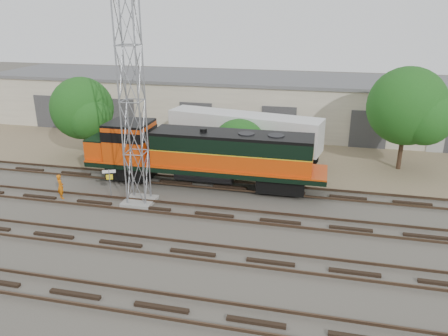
% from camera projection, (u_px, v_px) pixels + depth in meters
% --- Properties ---
extents(ground, '(140.00, 140.00, 0.00)m').
position_uv_depth(ground, '(208.00, 227.00, 25.11)').
color(ground, '#47423A').
rests_on(ground, ground).
extents(dirt_strip, '(80.00, 16.00, 0.02)m').
position_uv_depth(dirt_strip, '(252.00, 150.00, 38.84)').
color(dirt_strip, '#726047').
rests_on(dirt_strip, ground).
extents(tracks, '(80.00, 20.40, 0.28)m').
position_uv_depth(tracks, '(193.00, 252.00, 22.34)').
color(tracks, black).
rests_on(tracks, ground).
extents(warehouse, '(58.40, 10.40, 5.30)m').
position_uv_depth(warehouse, '(265.00, 103.00, 45.22)').
color(warehouse, beige).
rests_on(warehouse, ground).
extents(locomotive, '(16.92, 2.97, 4.07)m').
position_uv_depth(locomotive, '(200.00, 154.00, 30.26)').
color(locomotive, black).
rests_on(locomotive, tracks).
extents(signal_tower, '(1.94, 1.94, 13.10)m').
position_uv_depth(signal_tower, '(133.00, 105.00, 26.12)').
color(signal_tower, gray).
rests_on(signal_tower, ground).
extents(sign_post, '(0.80, 0.35, 2.07)m').
position_uv_depth(sign_post, '(110.00, 178.00, 28.34)').
color(sign_post, gray).
rests_on(sign_post, ground).
extents(worker, '(0.72, 0.68, 1.66)m').
position_uv_depth(worker, '(60.00, 186.00, 28.68)').
color(worker, '#CF620B').
rests_on(worker, ground).
extents(semi_trailer, '(12.86, 4.86, 3.88)m').
position_uv_depth(semi_trailer, '(247.00, 132.00, 35.36)').
color(semi_trailer, silver).
rests_on(semi_trailer, ground).
extents(tree_west, '(5.36, 5.11, 6.68)m').
position_uv_depth(tree_west, '(84.00, 111.00, 35.68)').
color(tree_west, '#382619').
rests_on(tree_west, ground).
extents(tree_mid, '(4.47, 4.25, 4.25)m').
position_uv_depth(tree_mid, '(241.00, 149.00, 33.35)').
color(tree_mid, '#382619').
rests_on(tree_mid, ground).
extents(tree_east, '(6.16, 5.87, 7.93)m').
position_uv_depth(tree_east, '(412.00, 109.00, 32.33)').
color(tree_east, '#382619').
rests_on(tree_east, ground).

